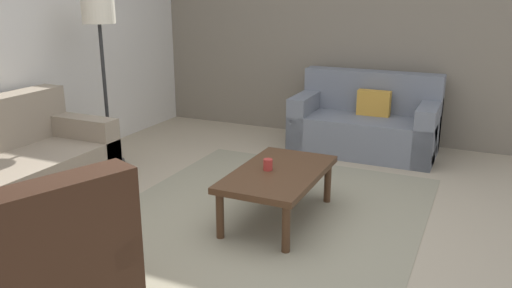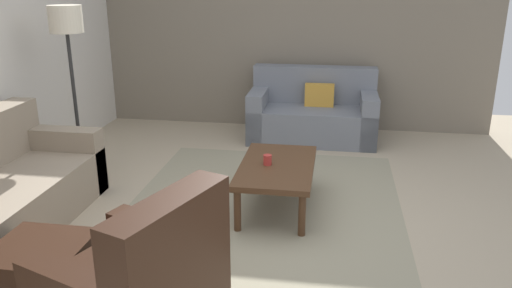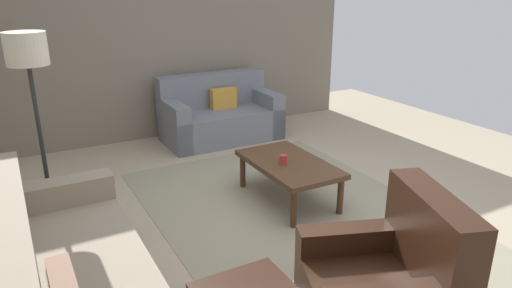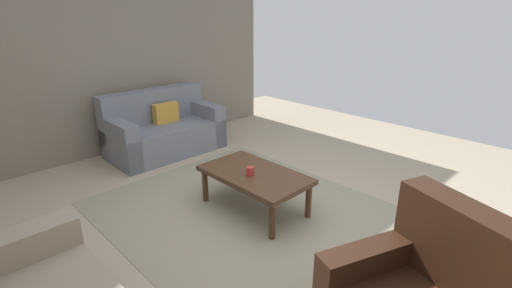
% 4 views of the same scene
% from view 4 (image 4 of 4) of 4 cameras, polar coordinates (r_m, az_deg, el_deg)
% --- Properties ---
extents(ground_plane, '(8.00, 8.00, 0.00)m').
position_cam_4_polar(ground_plane, '(3.56, 2.52, -12.70)').
color(ground_plane, tan).
extents(stone_feature_panel, '(0.12, 5.20, 2.80)m').
position_cam_4_polar(stone_feature_panel, '(5.51, -21.27, 13.32)').
color(stone_feature_panel, slate).
rests_on(stone_feature_panel, ground_plane).
extents(area_rug, '(3.60, 2.43, 0.01)m').
position_cam_4_polar(area_rug, '(3.56, 2.52, -12.65)').
color(area_rug, gray).
rests_on(area_rug, ground_plane).
extents(couch_loveseat, '(0.83, 1.56, 0.88)m').
position_cam_4_polar(couch_loveseat, '(5.41, -14.46, 1.99)').
color(couch_loveseat, slate).
rests_on(couch_loveseat, ground_plane).
extents(coffee_table, '(1.10, 0.64, 0.41)m').
position_cam_4_polar(coffee_table, '(3.67, -0.22, -5.20)').
color(coffee_table, '#472D1C').
rests_on(coffee_table, ground_plane).
extents(cup, '(0.07, 0.07, 0.09)m').
position_cam_4_polar(cup, '(3.57, -0.92, -4.30)').
color(cup, '#B2332D').
rests_on(cup, coffee_table).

